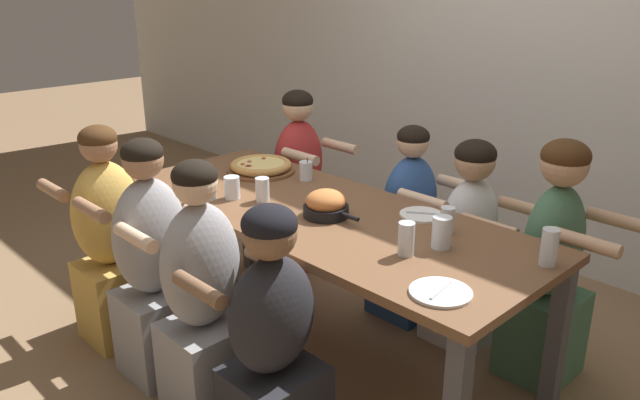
{
  "coord_description": "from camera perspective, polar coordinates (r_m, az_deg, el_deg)",
  "views": [
    {
      "loc": [
        1.98,
        -1.92,
        1.84
      ],
      "look_at": [
        0.0,
        0.0,
        0.84
      ],
      "focal_mm": 35.0,
      "sensor_mm": 36.0,
      "label": 1
    }
  ],
  "objects": [
    {
      "name": "diner_far_center",
      "position": [
        3.5,
        8.13,
        -2.94
      ],
      "size": [
        0.51,
        0.4,
        1.1
      ],
      "rotation": [
        0.0,
        0.0,
        -1.57
      ],
      "color": "#2D5193",
      "rests_on": "ground"
    },
    {
      "name": "empty_plate_b",
      "position": [
        2.91,
        9.25,
        -1.35
      ],
      "size": [
        0.2,
        0.2,
        0.02
      ],
      "color": "white",
      "rests_on": "dining_table"
    },
    {
      "name": "diner_far_right",
      "position": [
        3.09,
        20.34,
        -6.09
      ],
      "size": [
        0.51,
        0.4,
        1.17
      ],
      "rotation": [
        0.0,
        0.0,
        -1.57
      ],
      "color": "#477556",
      "rests_on": "ground"
    },
    {
      "name": "diner_far_midright",
      "position": [
        3.3,
        13.36,
        -4.55
      ],
      "size": [
        0.51,
        0.4,
        1.09
      ],
      "rotation": [
        0.0,
        0.0,
        -1.57
      ],
      "color": "silver",
      "rests_on": "ground"
    },
    {
      "name": "drinking_glass_d",
      "position": [
        2.73,
        11.55,
        -1.92
      ],
      "size": [
        0.06,
        0.06,
        0.12
      ],
      "color": "silver",
      "rests_on": "dining_table"
    },
    {
      "name": "empty_plate_a",
      "position": [
        2.24,
        10.97,
        -8.28
      ],
      "size": [
        0.22,
        0.22,
        0.02
      ],
      "color": "white",
      "rests_on": "dining_table"
    },
    {
      "name": "drinking_glass_b",
      "position": [
        2.57,
        11.06,
        -2.92
      ],
      "size": [
        0.08,
        0.08,
        0.13
      ],
      "color": "silver",
      "rests_on": "dining_table"
    },
    {
      "name": "drinking_glass_a",
      "position": [
        2.53,
        20.2,
        -4.26
      ],
      "size": [
        0.07,
        0.07,
        0.15
      ],
      "color": "silver",
      "rests_on": "dining_table"
    },
    {
      "name": "diner_far_left",
      "position": [
        4.06,
        -1.93,
        1.18
      ],
      "size": [
        0.51,
        0.4,
        1.17
      ],
      "rotation": [
        0.0,
        0.0,
        -1.57
      ],
      "color": "#B22D2D",
      "rests_on": "ground"
    },
    {
      "name": "diner_near_left",
      "position": [
        3.39,
        -18.61,
        -3.97
      ],
      "size": [
        0.51,
        0.4,
        1.16
      ],
      "rotation": [
        0.0,
        0.0,
        1.57
      ],
      "color": "gold",
      "rests_on": "ground"
    },
    {
      "name": "diner_near_center",
      "position": [
        2.72,
        -10.64,
        -9.28
      ],
      "size": [
        0.51,
        0.4,
        1.16
      ],
      "rotation": [
        0.0,
        0.0,
        1.57
      ],
      "color": "#99999E",
      "rests_on": "ground"
    },
    {
      "name": "diner_near_midright",
      "position": [
        2.42,
        -4.36,
        -13.7
      ],
      "size": [
        0.51,
        0.4,
        1.09
      ],
      "rotation": [
        0.0,
        0.0,
        1.57
      ],
      "color": "#232328",
      "rests_on": "ground"
    },
    {
      "name": "diner_near_midleft",
      "position": [
        3.03,
        -14.98,
        -6.31
      ],
      "size": [
        0.51,
        0.4,
        1.17
      ],
      "rotation": [
        0.0,
        0.0,
        1.57
      ],
      "color": "#99999E",
      "rests_on": "ground"
    },
    {
      "name": "restaurant_back_panel",
      "position": [
        4.27,
        18.87,
        15.7
      ],
      "size": [
        10.0,
        0.06,
        3.2
      ],
      "primitive_type": "cube",
      "color": "silver",
      "rests_on": "ground"
    },
    {
      "name": "dining_table",
      "position": [
        2.98,
        0.0,
        -2.41
      ],
      "size": [
        2.22,
        0.87,
        0.79
      ],
      "color": "brown",
      "rests_on": "ground"
    },
    {
      "name": "ground_plane",
      "position": [
        3.32,
        0.0,
        -13.76
      ],
      "size": [
        18.0,
        18.0,
        0.0
      ],
      "primitive_type": "plane",
      "color": "#896B4C",
      "rests_on": "ground"
    },
    {
      "name": "drinking_glass_e",
      "position": [
        3.12,
        -10.17,
        1.25
      ],
      "size": [
        0.07,
        0.07,
        0.15
      ],
      "color": "silver",
      "rests_on": "dining_table"
    },
    {
      "name": "drinking_glass_g",
      "position": [
        3.07,
        -5.28,
        0.82
      ],
      "size": [
        0.07,
        0.07,
        0.12
      ],
      "color": "silver",
      "rests_on": "dining_table"
    },
    {
      "name": "drinking_glass_f",
      "position": [
        2.49,
        7.88,
        -3.74
      ],
      "size": [
        0.07,
        0.07,
        0.14
      ],
      "color": "silver",
      "rests_on": "dining_table"
    },
    {
      "name": "skillet_bowl",
      "position": [
        2.86,
        0.56,
        -0.44
      ],
      "size": [
        0.31,
        0.21,
        0.13
      ],
      "color": "black",
      "rests_on": "dining_table"
    },
    {
      "name": "pizza_board_main",
      "position": [
        3.52,
        -5.42,
        3.04
      ],
      "size": [
        0.38,
        0.38,
        0.06
      ],
      "color": "brown",
      "rests_on": "dining_table"
    },
    {
      "name": "drinking_glass_c",
      "position": [
        3.12,
        -8.04,
        1.0
      ],
      "size": [
        0.08,
        0.08,
        0.11
      ],
      "color": "silver",
      "rests_on": "dining_table"
    },
    {
      "name": "cocktail_glass_blue",
      "position": [
        3.37,
        -1.3,
        2.6
      ],
      "size": [
        0.07,
        0.07,
        0.13
      ],
      "color": "silver",
      "rests_on": "dining_table"
    }
  ]
}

